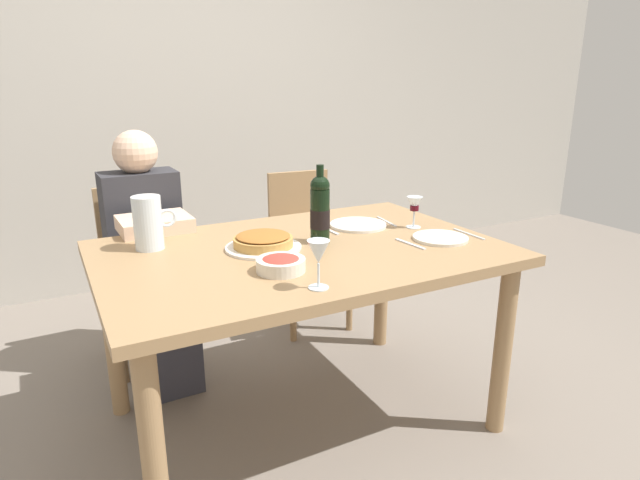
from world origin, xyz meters
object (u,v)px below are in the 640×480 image
Objects in this scene: water_pitcher at (149,226)px; diner_left at (150,252)px; chair_left at (142,262)px; dinner_plate_right_setting at (358,225)px; dinner_plate_left_setting at (440,238)px; baked_tart at (263,242)px; chair_right at (305,238)px; dining_table at (302,271)px; salad_bowl at (281,264)px; wine_glass_left_diner at (414,206)px; wine_glass_right_diner at (318,254)px; wine_bottle at (320,209)px.

diner_left is (0.06, 0.42, -0.23)m from water_pitcher.
dinner_plate_right_setting is at bearing 136.02° from chair_left.
chair_left is at bearing 132.87° from dinner_plate_left_setting.
baked_tart is at bearing 162.17° from dinner_plate_left_setting.
dinner_plate_left_setting is at bearing -60.44° from dinner_plate_right_setting.
water_pitcher is at bearing 151.90° from baked_tart.
dinner_plate_right_setting is 0.28× the size of chair_right.
dinner_plate_left_setting is 0.25× the size of chair_left.
chair_left reaches higher than dinner_plate_left_setting.
chair_left is (-0.32, 0.85, -0.29)m from baked_tart.
chair_left is at bearing 116.33° from dining_table.
dining_table is 1.29× the size of diner_left.
salad_bowl is (0.34, -0.46, -0.06)m from water_pitcher.
dining_table is 10.99× the size of wine_glass_left_diner.
chair_left is at bearing 103.76° from wine_glass_right_diner.
wine_bottle reaches higher than wine_glass_right_diner.
wine_bottle reaches higher than dinner_plate_right_setting.
salad_bowl is at bearing -53.79° from water_pitcher.
wine_bottle is 0.48m from wine_glass_right_diner.
dinner_plate_right_setting is at bearing 25.16° from dining_table.
dinner_plate_right_setting is (0.36, 0.17, 0.10)m from dining_table.
water_pitcher is at bearing 120.11° from wine_glass_right_diner.
dinner_plate_left_setting is at bearing 131.51° from chair_left.
wine_glass_left_diner is at bearing -1.85° from baked_tart.
wine_bottle is 0.89m from diner_left.
baked_tart reaches higher than salad_bowl.
chair_right is at bearing 67.47° from wine_bottle.
baked_tart is 1.31× the size of dinner_plate_left_setting.
dinner_plate_right_setting is (0.53, 0.37, -0.02)m from salad_bowl.
wine_glass_right_diner reaches higher than dinner_plate_right_setting.
wine_glass_right_diner is (-0.00, -0.45, 0.08)m from baked_tart.
wine_glass_left_diner reaches higher than dinner_plate_left_setting.
chair_left is (-0.99, 1.07, -0.27)m from dinner_plate_left_setting.
wine_glass_left_diner reaches higher than chair_right.
baked_tart is 2.12× the size of wine_glass_left_diner.
wine_glass_left_diner is at bearing -11.86° from water_pitcher.
salad_bowl is 1.21× the size of wine_glass_left_diner.
diner_left is (-0.27, 0.88, -0.17)m from salad_bowl.
dining_table is at bearing -176.28° from wine_glass_left_diner.
dinner_plate_right_setting is (0.49, 0.56, -0.11)m from wine_glass_right_diner.
chair_left reaches higher than dinner_plate_right_setting.
salad_bowl is 0.19× the size of chair_right.
wine_bottle is at bearing 72.46° from chair_right.
diner_left is (0.00, -0.24, 0.12)m from chair_left.
baked_tart is 0.33× the size of chair_left.
wine_glass_right_diner is 1.47m from chair_right.
salad_bowl is 1.18m from chair_left.
wine_glass_left_diner is 1.22m from diner_left.
wine_glass_left_diner reaches higher than baked_tart.
water_pitcher is 0.92× the size of dinner_plate_left_setting.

